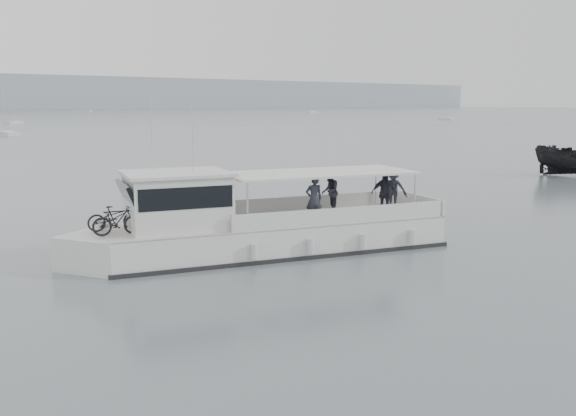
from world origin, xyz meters
TOP-DOWN VIEW (x-y plane):
  - ground at (0.00, 0.00)m, footprint 1400.00×1400.00m
  - tour_boat at (-4.03, 2.72)m, footprint 14.44×6.95m

SIDE VIEW (x-z plane):
  - ground at x=0.00m, z-range 0.00..0.00m
  - tour_boat at x=-4.03m, z-range -2.04..4.04m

